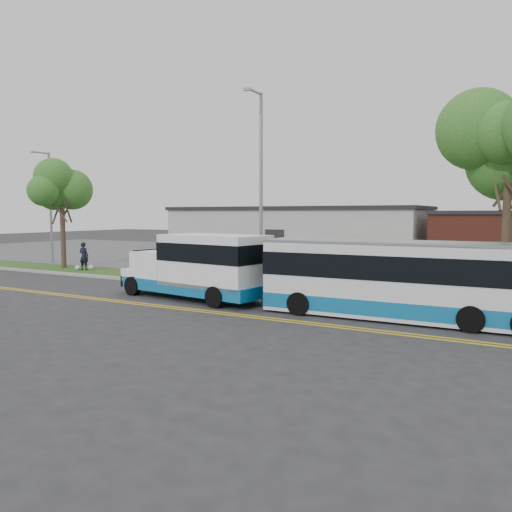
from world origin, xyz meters
The scene contains 19 objects.
ground centered at (0.00, 0.00, 0.00)m, with size 140.00×140.00×0.00m, color #28282B.
lane_line_north centered at (0.00, -3.85, 0.01)m, with size 70.00×0.12×0.01m, color gold.
lane_line_south centered at (0.00, -4.15, 0.01)m, with size 70.00×0.12×0.01m, color gold.
curb centered at (0.00, 1.10, 0.07)m, with size 80.00×0.30×0.15m, color #9E9B93.
verge centered at (0.00, 2.90, 0.05)m, with size 80.00×3.30×0.10m, color #294C19.
parking_lot centered at (0.00, 17.00, 0.05)m, with size 80.00×25.00×0.10m, color #4C4C4F.
commercial_building centered at (-6.00, 27.00, 2.18)m, with size 25.40×10.40×4.35m.
brick_wing centered at (10.50, 26.00, 1.96)m, with size 6.30×7.30×3.90m.
tree_east centered at (14.00, 3.00, 6.20)m, with size 5.20×5.20×8.33m.
tree_west centered at (-12.00, 3.20, 5.12)m, with size 4.40×4.40×6.91m.
streetlight_near centered at (3.00, 2.73, 5.23)m, with size 0.35×1.53×9.50m.
streetlight_far centered at (-16.00, 5.42, 4.48)m, with size 0.35×1.53×8.00m.
shuttle_bus centered at (2.69, -1.90, 1.49)m, with size 7.50×3.33×2.78m.
transit_bus centered at (11.06, -1.80, 1.37)m, with size 9.82×2.56×2.71m.
pedestrian centered at (-9.82, 2.94, 0.98)m, with size 0.64×0.42×1.76m, color black.
parked_car_a centered at (-4.13, 11.55, 0.88)m, with size 1.64×4.71×1.55m, color #B8BBC0.
parked_car_b centered at (-6.50, 15.43, 0.82)m, with size 2.03×4.98×1.45m, color white.
grocery_bag_left centered at (-10.12, 2.69, 0.26)m, with size 0.32×0.32×0.32m, color white.
grocery_bag_right centered at (-9.52, 3.19, 0.26)m, with size 0.32×0.32×0.32m, color white.
Camera 1 is at (14.95, -19.19, 3.66)m, focal length 35.00 mm.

